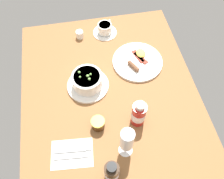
# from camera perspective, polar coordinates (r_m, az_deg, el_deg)

# --- Properties ---
(ground_plane) EXTENTS (1.10, 0.84, 0.03)m
(ground_plane) POSITION_cam_1_polar(r_m,az_deg,el_deg) (1.15, -0.29, -2.06)
(ground_plane) COLOR brown
(porridge_bowl) EXTENTS (0.20, 0.20, 0.09)m
(porridge_bowl) POSITION_cam_1_polar(r_m,az_deg,el_deg) (1.14, -5.90, 1.98)
(porridge_bowl) COLOR white
(porridge_bowl) RESTS_ON ground_plane
(cutlery_setting) EXTENTS (0.14, 0.18, 0.01)m
(cutlery_setting) POSITION_cam_1_polar(r_m,az_deg,el_deg) (1.03, -9.26, -14.84)
(cutlery_setting) COLOR white
(cutlery_setting) RESTS_ON ground_plane
(coffee_cup) EXTENTS (0.13, 0.13, 0.06)m
(coffee_cup) POSITION_cam_1_polar(r_m,az_deg,el_deg) (1.38, -1.71, 14.24)
(coffee_cup) COLOR white
(coffee_cup) RESTS_ON ground_plane
(creamer_jug) EXTENTS (0.05, 0.04, 0.05)m
(creamer_jug) POSITION_cam_1_polar(r_m,az_deg,el_deg) (1.37, -7.70, 12.97)
(creamer_jug) COLOR white
(creamer_jug) RESTS_ON ground_plane
(wine_glass) EXTENTS (0.06, 0.06, 0.18)m
(wine_glass) POSITION_cam_1_polar(r_m,az_deg,el_deg) (0.92, 3.59, -12.06)
(wine_glass) COLOR white
(wine_glass) RESTS_ON ground_plane
(jam_jar) EXTENTS (0.06, 0.06, 0.05)m
(jam_jar) POSITION_cam_1_polar(r_m,az_deg,el_deg) (1.04, -3.36, -8.15)
(jam_jar) COLOR #47260E
(jam_jar) RESTS_ON ground_plane
(sauce_bottle_brown) EXTENTS (0.06, 0.06, 0.15)m
(sauce_bottle_brown) POSITION_cam_1_polar(r_m,az_deg,el_deg) (0.94, -0.05, -19.19)
(sauce_bottle_brown) COLOR #382314
(sauce_bottle_brown) RESTS_ON ground_plane
(sauce_bottle_red) EXTENTS (0.06, 0.06, 0.15)m
(sauce_bottle_red) POSITION_cam_1_polar(r_m,az_deg,el_deg) (1.02, 6.38, -5.85)
(sauce_bottle_red) COLOR #B21E19
(sauce_bottle_red) RESTS_ON ground_plane
(breakfast_plate) EXTENTS (0.26, 0.26, 0.04)m
(breakfast_plate) POSITION_cam_1_polar(r_m,az_deg,el_deg) (1.25, 6.13, 6.76)
(breakfast_plate) COLOR white
(breakfast_plate) RESTS_ON ground_plane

